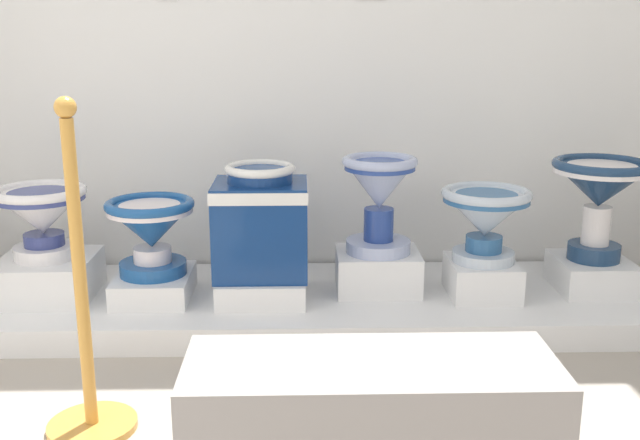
% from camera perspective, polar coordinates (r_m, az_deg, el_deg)
% --- Properties ---
extents(display_platform, '(2.81, 0.83, 0.11)m').
position_cam_1_polar(display_platform, '(3.28, 0.21, -6.48)').
color(display_platform, white).
rests_on(display_platform, ground_plane).
extents(plinth_block_slender_white, '(0.40, 0.40, 0.17)m').
position_cam_1_polar(plinth_block_slender_white, '(3.39, -20.27, -4.15)').
color(plinth_block_slender_white, white).
rests_on(plinth_block_slender_white, display_platform).
extents(antique_toilet_slender_white, '(0.38, 0.38, 0.31)m').
position_cam_1_polar(antique_toilet_slender_white, '(3.31, -20.70, 0.56)').
color(antique_toilet_slender_white, white).
rests_on(antique_toilet_slender_white, plinth_block_slender_white).
extents(plinth_block_squat_floral, '(0.31, 0.38, 0.11)m').
position_cam_1_polar(plinth_block_squat_floral, '(3.25, -12.67, -4.95)').
color(plinth_block_squat_floral, white).
rests_on(plinth_block_squat_floral, display_platform).
extents(antique_toilet_squat_floral, '(0.37, 0.37, 0.32)m').
position_cam_1_polar(antique_toilet_squat_floral, '(3.18, -12.93, -0.52)').
color(antique_toilet_squat_floral, '#1C5095').
rests_on(antique_toilet_squat_floral, plinth_block_squat_floral).
extents(plinth_block_central_ornate, '(0.37, 0.40, 0.10)m').
position_cam_1_polar(plinth_block_central_ornate, '(3.20, -4.49, -5.01)').
color(plinth_block_central_ornate, white).
rests_on(plinth_block_central_ornate, display_platform).
extents(antique_toilet_central_ornate, '(0.40, 0.35, 0.47)m').
position_cam_1_polar(antique_toilet_central_ornate, '(3.11, -4.59, 0.11)').
color(antique_toilet_central_ornate, navy).
rests_on(antique_toilet_central_ornate, plinth_block_central_ornate).
extents(plinth_block_rightmost, '(0.36, 0.30, 0.18)m').
position_cam_1_polar(plinth_block_rightmost, '(3.26, 4.47, -3.94)').
color(plinth_block_rightmost, white).
rests_on(plinth_block_rightmost, display_platform).
extents(antique_toilet_rightmost, '(0.32, 0.32, 0.42)m').
position_cam_1_polar(antique_toilet_rightmost, '(3.17, 4.60, 2.26)').
color(antique_toilet_rightmost, '#AAB7DD').
rests_on(antique_toilet_rightmost, plinth_block_rightmost).
extents(plinth_block_pale_glazed, '(0.29, 0.31, 0.15)m').
position_cam_1_polar(plinth_block_pale_glazed, '(3.27, 12.39, -4.39)').
color(plinth_block_pale_glazed, white).
rests_on(plinth_block_pale_glazed, display_platform).
extents(antique_toilet_pale_glazed, '(0.38, 0.38, 0.32)m').
position_cam_1_polar(antique_toilet_pale_glazed, '(3.19, 12.66, 0.43)').
color(antique_toilet_pale_glazed, silver).
rests_on(antique_toilet_pale_glazed, plinth_block_pale_glazed).
extents(plinth_block_tall_cobalt, '(0.32, 0.34, 0.14)m').
position_cam_1_polar(plinth_block_tall_cobalt, '(3.49, 20.23, -3.93)').
color(plinth_block_tall_cobalt, white).
rests_on(plinth_block_tall_cobalt, display_platform).
extents(antique_toilet_tall_cobalt, '(0.42, 0.42, 0.44)m').
position_cam_1_polar(antique_toilet_tall_cobalt, '(3.39, 20.79, 2.35)').
color(antique_toilet_tall_cobalt, navy).
rests_on(antique_toilet_tall_cobalt, plinth_block_tall_cobalt).
extents(stanchion_post_near_left, '(0.28, 0.28, 1.05)m').
position_cam_1_polar(stanchion_post_near_left, '(2.41, -17.65, -9.14)').
color(stanchion_post_near_left, gold).
rests_on(stanchion_post_near_left, ground_plane).
extents(museum_bench, '(0.97, 0.36, 0.40)m').
position_cam_1_polar(museum_bench, '(2.03, 3.89, -15.90)').
color(museum_bench, gray).
rests_on(museum_bench, ground_plane).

